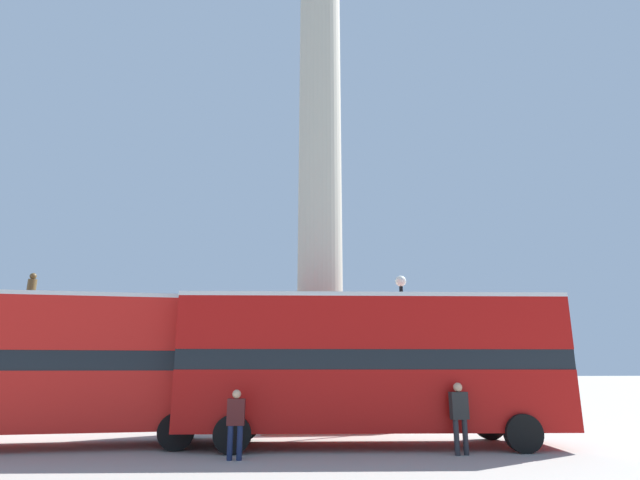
{
  "coord_description": "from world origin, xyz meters",
  "views": [
    {
      "loc": [
        -2.55,
        -20.04,
        2.23
      ],
      "look_at": [
        0.0,
        0.0,
        7.37
      ],
      "focal_mm": 28.0,
      "sensor_mm": 36.0,
      "label": 1
    }
  ],
  "objects_px": {
    "bus_b": "(371,361)",
    "equestrian_statue": "(18,380)",
    "bus_a": "(48,361)",
    "monument_column": "(320,168)",
    "pedestrian_near_lamp": "(459,413)",
    "street_lamp": "(403,341)",
    "pedestrian_by_plinth": "(236,420)"
  },
  "relations": [
    {
      "from": "monument_column",
      "to": "bus_a",
      "type": "distance_m",
      "value": 12.56
    },
    {
      "from": "bus_a",
      "to": "bus_b",
      "type": "distance_m",
      "value": 9.58
    },
    {
      "from": "street_lamp",
      "to": "pedestrian_by_plinth",
      "type": "bearing_deg",
      "value": -139.11
    },
    {
      "from": "bus_a",
      "to": "equestrian_statue",
      "type": "relative_size",
      "value": 1.84
    },
    {
      "from": "monument_column",
      "to": "pedestrian_by_plinth",
      "type": "relative_size",
      "value": 16.03
    },
    {
      "from": "bus_b",
      "to": "equestrian_statue",
      "type": "distance_m",
      "value": 15.14
    },
    {
      "from": "pedestrian_by_plinth",
      "to": "bus_a",
      "type": "bearing_deg",
      "value": 160.38
    },
    {
      "from": "street_lamp",
      "to": "pedestrian_by_plinth",
      "type": "relative_size",
      "value": 3.38
    },
    {
      "from": "bus_a",
      "to": "pedestrian_by_plinth",
      "type": "relative_size",
      "value": 6.79
    },
    {
      "from": "monument_column",
      "to": "equestrian_statue",
      "type": "relative_size",
      "value": 4.33
    },
    {
      "from": "bus_a",
      "to": "pedestrian_near_lamp",
      "type": "bearing_deg",
      "value": -16.09
    },
    {
      "from": "bus_a",
      "to": "equestrian_statue",
      "type": "height_order",
      "value": "equestrian_statue"
    },
    {
      "from": "pedestrian_by_plinth",
      "to": "monument_column",
      "type": "bearing_deg",
      "value": 72.07
    },
    {
      "from": "street_lamp",
      "to": "pedestrian_near_lamp",
      "type": "bearing_deg",
      "value": -90.86
    },
    {
      "from": "bus_a",
      "to": "pedestrian_near_lamp",
      "type": "xyz_separation_m",
      "value": [
        11.47,
        -2.72,
        -1.34
      ]
    },
    {
      "from": "bus_b",
      "to": "equestrian_statue",
      "type": "bearing_deg",
      "value": 155.58
    },
    {
      "from": "bus_a",
      "to": "bus_b",
      "type": "height_order",
      "value": "bus_a"
    },
    {
      "from": "bus_a",
      "to": "street_lamp",
      "type": "height_order",
      "value": "street_lamp"
    },
    {
      "from": "monument_column",
      "to": "equestrian_statue",
      "type": "bearing_deg",
      "value": 167.89
    },
    {
      "from": "monument_column",
      "to": "bus_b",
      "type": "relative_size",
      "value": 2.36
    },
    {
      "from": "bus_a",
      "to": "street_lamp",
      "type": "bearing_deg",
      "value": 9.08
    },
    {
      "from": "bus_a",
      "to": "pedestrian_near_lamp",
      "type": "relative_size",
      "value": 6.23
    },
    {
      "from": "monument_column",
      "to": "bus_b",
      "type": "height_order",
      "value": "monument_column"
    },
    {
      "from": "bus_b",
      "to": "pedestrian_by_plinth",
      "type": "distance_m",
      "value": 4.51
    },
    {
      "from": "monument_column",
      "to": "bus_a",
      "type": "height_order",
      "value": "monument_column"
    },
    {
      "from": "bus_b",
      "to": "street_lamp",
      "type": "bearing_deg",
      "value": 64.8
    },
    {
      "from": "pedestrian_near_lamp",
      "to": "pedestrian_by_plinth",
      "type": "distance_m",
      "value": 5.84
    },
    {
      "from": "bus_a",
      "to": "bus_b",
      "type": "relative_size",
      "value": 1.0
    },
    {
      "from": "bus_b",
      "to": "street_lamp",
      "type": "xyz_separation_m",
      "value": [
        2.02,
        3.38,
        0.78
      ]
    },
    {
      "from": "monument_column",
      "to": "pedestrian_near_lamp",
      "type": "xyz_separation_m",
      "value": [
        2.86,
        -6.74,
        -9.55
      ]
    },
    {
      "from": "monument_column",
      "to": "bus_b",
      "type": "xyz_separation_m",
      "value": [
        0.91,
        -4.97,
        -8.21
      ]
    },
    {
      "from": "bus_b",
      "to": "monument_column",
      "type": "bearing_deg",
      "value": 106.09
    }
  ]
}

